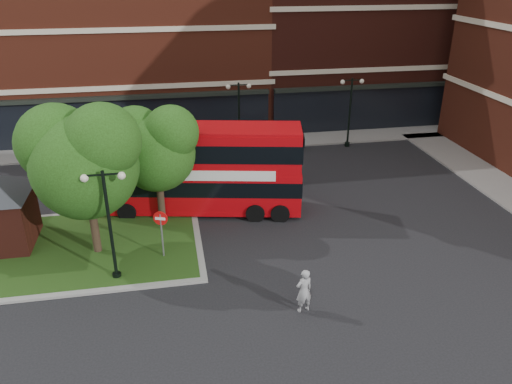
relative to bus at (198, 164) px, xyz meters
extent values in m
plane|color=black|center=(1.46, -6.11, -2.71)|extent=(120.00, 120.00, 0.00)
cube|color=slate|center=(1.46, 10.39, -2.65)|extent=(44.00, 3.00, 0.12)
cube|color=maroon|center=(-6.54, 17.89, 4.29)|extent=(26.00, 12.00, 14.00)
cube|color=#471911|center=(15.46, 17.89, 5.29)|extent=(18.00, 12.00, 16.00)
cube|color=gray|center=(-6.54, -3.11, -2.65)|extent=(12.60, 7.60, 0.12)
cube|color=#19380F|center=(-6.54, -3.11, -2.64)|extent=(12.00, 7.00, 0.15)
cylinder|color=#2D2116|center=(-5.04, -3.61, -0.75)|extent=(0.36, 0.36, 3.92)
sphere|color=#1F3F0F|center=(-5.04, -3.61, 1.63)|extent=(4.60, 4.60, 4.60)
sphere|color=#1F3F0F|center=(-6.19, -2.92, 2.54)|extent=(3.45, 3.45, 3.45)
sphere|color=#1F3F0F|center=(-4.12, -4.07, 2.89)|extent=(3.22, 3.22, 3.22)
cylinder|color=#2D2116|center=(-2.04, -1.11, -0.97)|extent=(0.36, 0.36, 3.47)
sphere|color=#1F3F0F|center=(-2.04, -1.11, 1.13)|extent=(3.80, 3.80, 3.80)
sphere|color=#1F3F0F|center=(-2.99, -0.54, 1.94)|extent=(2.85, 2.85, 2.85)
sphere|color=#1F3F0F|center=(-1.28, -1.49, 2.25)|extent=(2.66, 2.66, 2.66)
cylinder|color=black|center=(-4.04, -5.91, -0.21)|extent=(0.14, 0.14, 5.00)
cylinder|color=black|center=(-4.04, -5.91, -2.56)|extent=(0.36, 0.36, 0.30)
cube|color=black|center=(-4.04, -5.91, 2.14)|extent=(1.40, 0.06, 0.06)
sphere|color=#F2EACC|center=(-4.74, -5.91, 2.04)|extent=(0.32, 0.32, 0.32)
sphere|color=#F2EACC|center=(-3.34, -5.91, 2.04)|extent=(0.32, 0.32, 0.32)
cylinder|color=black|center=(3.46, 8.39, -0.21)|extent=(0.14, 0.14, 5.00)
cylinder|color=black|center=(3.46, 8.39, -2.56)|extent=(0.36, 0.36, 0.30)
cube|color=black|center=(3.46, 8.39, 2.14)|extent=(1.40, 0.06, 0.06)
sphere|color=#F2EACC|center=(2.76, 8.39, 2.04)|extent=(0.32, 0.32, 0.32)
sphere|color=#F2EACC|center=(4.16, 8.39, 2.04)|extent=(0.32, 0.32, 0.32)
cylinder|color=black|center=(11.46, 8.39, -0.21)|extent=(0.14, 0.14, 5.00)
cylinder|color=black|center=(11.46, 8.39, -2.56)|extent=(0.36, 0.36, 0.30)
cube|color=black|center=(11.46, 8.39, 2.14)|extent=(1.40, 0.06, 0.06)
sphere|color=#F2EACC|center=(10.76, 8.39, 2.04)|extent=(0.32, 0.32, 0.32)
sphere|color=#F2EACC|center=(12.16, 8.39, 2.04)|extent=(0.32, 0.32, 0.32)
cube|color=#AF070C|center=(0.00, 0.00, -1.24)|extent=(11.09, 4.59, 2.07)
cube|color=#AF070C|center=(0.00, 0.00, 0.83)|extent=(10.98, 4.54, 2.07)
cube|color=black|center=(0.00, 0.00, 0.93)|extent=(11.09, 4.59, 0.93)
cube|color=silver|center=(-0.25, -1.23, -0.15)|extent=(7.96, 1.67, 0.54)
imported|color=#979799|center=(3.22, -9.41, -1.78)|extent=(0.77, 0.60, 1.86)
imported|color=#B9BDC1|center=(-0.56, 9.89, -1.93)|extent=(4.72, 2.23, 1.56)
imported|color=white|center=(5.94, 8.39, -2.08)|extent=(3.87, 1.48, 1.26)
cylinder|color=slate|center=(-2.04, -4.61, -1.57)|extent=(0.08, 0.08, 2.27)
cylinder|color=red|center=(-2.04, -4.61, -0.65)|extent=(0.64, 0.27, 0.66)
cube|color=white|center=(-2.04, -4.61, -0.65)|extent=(0.45, 0.20, 0.12)
camera|label=1|loc=(-1.43, -24.49, 9.65)|focal=35.00mm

